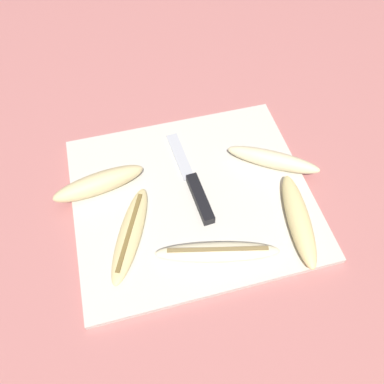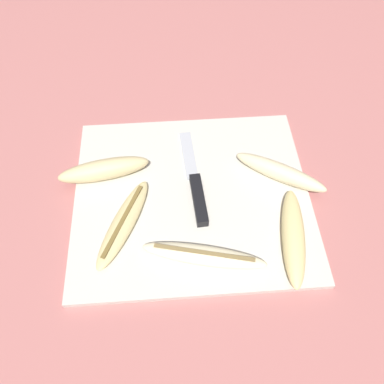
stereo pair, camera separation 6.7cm
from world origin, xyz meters
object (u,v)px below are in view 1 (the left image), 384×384
object	(u,v)px
banana_mellow_near	(99,183)
banana_spotted_left	(130,234)
banana_golden_short	(299,219)
banana_bright_far	(217,252)
banana_cream_curved	(273,160)
knife	(197,191)

from	to	relation	value
banana_mellow_near	banana_spotted_left	distance (m)	0.12
banana_golden_short	banana_bright_far	world-z (taller)	banana_golden_short
banana_cream_curved	banana_bright_far	xyz separation A→B (m)	(-0.16, -0.15, -0.01)
knife	banana_bright_far	world-z (taller)	banana_bright_far
banana_cream_curved	banana_mellow_near	world-z (taller)	banana_mellow_near
knife	banana_spotted_left	distance (m)	0.14
knife	banana_cream_curved	distance (m)	0.16
knife	banana_golden_short	distance (m)	0.19
banana_bright_far	knife	bearing A→B (deg)	90.58
banana_golden_short	banana_spotted_left	size ratio (longest dim) A/B	1.01
banana_cream_curved	banana_golden_short	distance (m)	0.13
knife	banana_mellow_near	size ratio (longest dim) A/B	1.27
banana_golden_short	banana_mellow_near	size ratio (longest dim) A/B	1.08
banana_mellow_near	banana_bright_far	world-z (taller)	banana_mellow_near
knife	banana_spotted_left	xyz separation A→B (m)	(-0.13, -0.06, 0.00)
banana_cream_curved	banana_spotted_left	bearing A→B (deg)	-164.11
banana_bright_far	banana_cream_curved	bearing A→B (deg)	44.35
banana_golden_short	banana_bright_far	xyz separation A→B (m)	(-0.15, -0.02, -0.00)
knife	banana_cream_curved	world-z (taller)	banana_cream_curved
banana_golden_short	banana_bright_far	bearing A→B (deg)	-172.13
knife	banana_bright_far	distance (m)	0.13
banana_cream_curved	banana_spotted_left	xyz separation A→B (m)	(-0.29, -0.08, -0.01)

